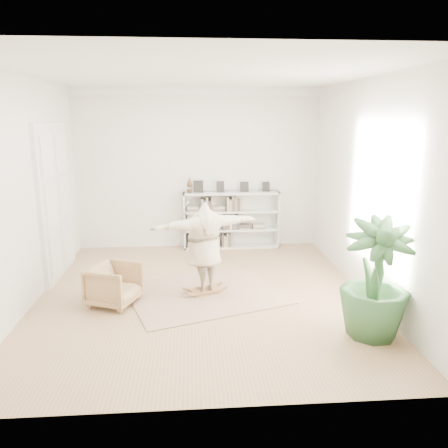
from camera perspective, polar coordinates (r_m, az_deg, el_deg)
The scene contains 9 objects.
floor at distance 7.56m, azimuth -2.81°, elevation -9.27°, with size 6.00×6.00×0.00m, color #8F6E4A.
room_shell at distance 9.92m, azimuth -3.55°, elevation 16.92°, with size 6.00×6.00×6.00m.
doors at distance 8.78m, azimuth -21.12°, elevation 2.62°, with size 0.09×1.78×2.92m.
bookshelf at distance 10.08m, azimuth 0.93°, elevation 0.43°, with size 2.20×0.35×1.64m.
armchair at distance 7.32m, azimuth -14.19°, elevation -7.68°, with size 0.71×0.73×0.66m, color #A67C57.
rug at distance 7.61m, azimuth -2.49°, elevation -9.01°, with size 2.50×2.00×0.02m, color tan.
rocker_board at distance 7.59m, azimuth -2.50°, elevation -8.61°, with size 0.57×0.44×0.11m.
person at distance 7.32m, azimuth -2.56°, elevation -2.71°, with size 1.86×0.50×1.51m, color #C2AF91.
houseplant at distance 6.28m, azimuth 19.15°, elevation -6.78°, with size 0.93×0.93×1.66m, color #2D582C.
Camera 1 is at (-0.16, -6.96, 2.94)m, focal length 35.00 mm.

